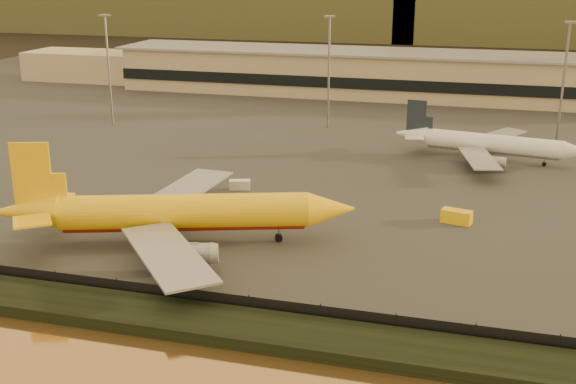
# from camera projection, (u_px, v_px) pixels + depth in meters

# --- Properties ---
(ground) EXTENTS (900.00, 900.00, 0.00)m
(ground) POSITION_uv_depth(u_px,v_px,m) (267.00, 268.00, 91.57)
(ground) COLOR black
(ground) RESTS_ON ground
(embankment) EXTENTS (320.00, 7.00, 1.40)m
(embankment) POSITION_uv_depth(u_px,v_px,m) (219.00, 325.00, 75.77)
(embankment) COLOR black
(embankment) RESTS_ON ground
(tarmac) EXTENTS (320.00, 220.00, 0.20)m
(tarmac) POSITION_uv_depth(u_px,v_px,m) (380.00, 118.00, 178.62)
(tarmac) COLOR #2D2D2D
(tarmac) RESTS_ON ground
(perimeter_fence) EXTENTS (300.00, 0.05, 2.20)m
(perimeter_fence) POSITION_uv_depth(u_px,v_px,m) (232.00, 303.00, 79.25)
(perimeter_fence) COLOR black
(perimeter_fence) RESTS_ON tarmac
(terminal_building) EXTENTS (202.00, 25.00, 12.60)m
(terminal_building) POSITION_uv_depth(u_px,v_px,m) (347.00, 73.00, 208.47)
(terminal_building) COLOR tan
(terminal_building) RESTS_ON tarmac
(apron_light_masts) EXTENTS (152.20, 12.20, 25.40)m
(apron_light_masts) POSITION_uv_depth(u_px,v_px,m) (440.00, 68.00, 151.66)
(apron_light_masts) COLOR slate
(apron_light_masts) RESTS_ON tarmac
(dhl_cargo_jet) EXTENTS (47.22, 44.98, 14.45)m
(dhl_cargo_jet) POSITION_uv_depth(u_px,v_px,m) (178.00, 213.00, 97.82)
(dhl_cargo_jet) COLOR yellow
(dhl_cargo_jet) RESTS_ON tarmac
(white_narrowbody_jet) EXTENTS (37.01, 35.74, 10.65)m
(white_narrowbody_jet) POSITION_uv_depth(u_px,v_px,m) (489.00, 144.00, 139.39)
(white_narrowbody_jet) COLOR white
(white_narrowbody_jet) RESTS_ON tarmac
(gse_vehicle_yellow) EXTENTS (4.71, 2.90, 1.97)m
(gse_vehicle_yellow) POSITION_uv_depth(u_px,v_px,m) (457.00, 216.00, 106.46)
(gse_vehicle_yellow) COLOR yellow
(gse_vehicle_yellow) RESTS_ON tarmac
(gse_vehicle_white) EXTENTS (3.84, 2.60, 1.59)m
(gse_vehicle_white) POSITION_uv_depth(u_px,v_px,m) (240.00, 185.00, 122.21)
(gse_vehicle_white) COLOR white
(gse_vehicle_white) RESTS_ON tarmac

